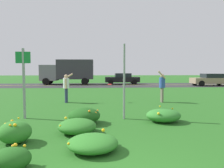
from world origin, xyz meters
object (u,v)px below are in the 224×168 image
(person_catcher_blue_shirt, at_px, (162,85))
(car_black_center_left, at_px, (122,79))
(sign_post_by_roadside, at_px, (124,82))
(frisbee_red, at_px, (110,84))
(car_tan_leftmost, at_px, (211,80))
(box_truck_gray, at_px, (68,71))
(person_thrower_white_shirt, at_px, (66,86))
(sign_post_near_path, at_px, (24,76))

(person_catcher_blue_shirt, relative_size, car_black_center_left, 0.41)
(sign_post_by_roadside, relative_size, frisbee_red, 11.55)
(car_tan_leftmost, xyz_separation_m, box_truck_gray, (-17.32, 3.49, 1.06))
(person_thrower_white_shirt, bearing_deg, frisbee_red, 0.32)
(person_thrower_white_shirt, height_order, car_tan_leftmost, person_thrower_white_shirt)
(sign_post_by_roadside, height_order, person_thrower_white_shirt, sign_post_by_roadside)
(sign_post_near_path, height_order, car_black_center_left, sign_post_near_path)
(car_tan_leftmost, bearing_deg, sign_post_by_roadside, -126.89)
(sign_post_near_path, xyz_separation_m, box_truck_gray, (-1.15, 19.60, 0.16))
(car_tan_leftmost, xyz_separation_m, car_black_center_left, (-10.26, 3.49, 0.00))
(sign_post_by_roadside, bearing_deg, sign_post_near_path, 175.71)
(car_tan_leftmost, distance_m, car_black_center_left, 10.84)
(sign_post_near_path, height_order, car_tan_leftmost, sign_post_near_path)
(sign_post_by_roadside, distance_m, car_tan_leftmost, 20.52)
(sign_post_near_path, relative_size, car_tan_leftmost, 0.60)
(car_black_center_left, height_order, box_truck_gray, box_truck_gray)
(sign_post_by_roadside, height_order, frisbee_red, sign_post_by_roadside)
(car_black_center_left, xyz_separation_m, box_truck_gray, (-7.06, -0.00, 1.06))
(person_catcher_blue_shirt, height_order, box_truck_gray, box_truck_gray)
(sign_post_near_path, relative_size, frisbee_red, 10.90)
(person_thrower_white_shirt, relative_size, box_truck_gray, 0.25)
(car_black_center_left, bearing_deg, sign_post_by_roadside, -95.89)
(car_tan_leftmost, bearing_deg, car_black_center_left, 161.18)
(frisbee_red, bearing_deg, car_tan_leftmost, 43.75)
(frisbee_red, height_order, car_black_center_left, car_black_center_left)
(frisbee_red, xyz_separation_m, box_truck_gray, (-4.66, 15.62, 0.76))
(person_catcher_blue_shirt, bearing_deg, car_tan_leftmost, 52.06)
(person_catcher_blue_shirt, bearing_deg, car_black_center_left, 92.33)
(person_thrower_white_shirt, distance_m, box_truck_gray, 15.80)
(box_truck_gray, bearing_deg, sign_post_by_roadside, -75.86)
(person_catcher_blue_shirt, distance_m, frisbee_red, 3.06)
(frisbee_red, xyz_separation_m, car_tan_leftmost, (12.66, 12.12, -0.30))
(sign_post_near_path, distance_m, sign_post_by_roadside, 3.88)
(frisbee_red, relative_size, car_tan_leftmost, 0.06)
(sign_post_near_path, height_order, box_truck_gray, box_truck_gray)
(sign_post_near_path, xyz_separation_m, car_tan_leftmost, (16.17, 16.11, -0.90))
(person_thrower_white_shirt, xyz_separation_m, car_tan_leftmost, (15.17, 12.14, -0.24))
(person_catcher_blue_shirt, bearing_deg, sign_post_near_path, -150.05)
(person_catcher_blue_shirt, relative_size, car_tan_leftmost, 0.41)
(sign_post_by_roadside, xyz_separation_m, person_catcher_blue_shirt, (2.70, 4.07, -0.44))
(box_truck_gray, bearing_deg, frisbee_red, -73.39)
(person_thrower_white_shirt, bearing_deg, box_truck_gray, 97.82)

